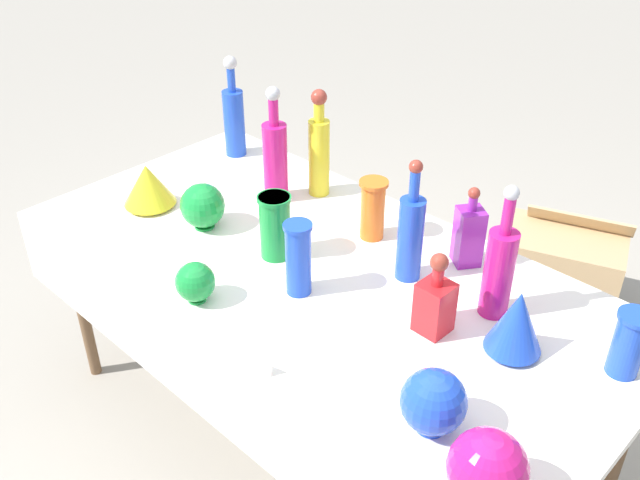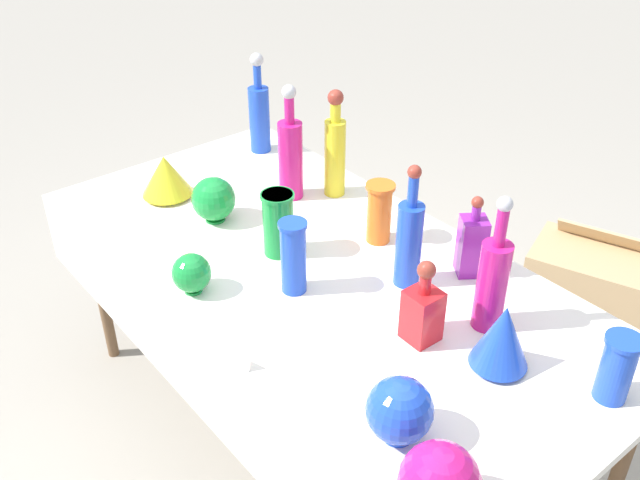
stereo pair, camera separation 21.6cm
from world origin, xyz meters
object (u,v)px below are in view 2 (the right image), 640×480
Objects in this scene: square_decanter_0 at (424,309)px; slender_vase_0 at (378,210)px; tall_bottle_1 at (259,114)px; cardboard_box_behind_left at (587,291)px; fluted_vase_0 at (502,336)px; round_bowl_1 at (400,410)px; tall_bottle_3 at (409,240)px; tall_bottle_2 at (290,155)px; slender_vase_2 at (293,255)px; square_decanter_1 at (472,244)px; slender_vase_3 at (617,366)px; tall_bottle_0 at (335,151)px; round_bowl_0 at (214,199)px; tall_bottle_4 at (492,280)px; fluted_vase_1 at (166,175)px; round_bowl_3 at (192,273)px; slender_vase_1 at (278,222)px.

slender_vase_0 is at bearing 150.88° from square_decanter_0.
tall_bottle_1 is 1.58m from cardboard_box_behind_left.
cardboard_box_behind_left is (-0.39, 1.20, -0.67)m from fluted_vase_0.
slender_vase_0 is at bearing 140.18° from round_bowl_1.
tall_bottle_1 is at bearing 169.59° from tall_bottle_3.
tall_bottle_2 is 1.07× the size of tall_bottle_3.
tall_bottle_3 reaches higher than slender_vase_2.
square_decanter_1 is 0.58m from slender_vase_3.
tall_bottle_0 reaches higher than slender_vase_2.
square_decanter_0 is 0.35m from square_decanter_1.
tall_bottle_3 is at bearing -18.66° from tall_bottle_0.
round_bowl_1 is at bearing -9.93° from round_bowl_0.
tall_bottle_4 is at bearing -76.39° from cardboard_box_behind_left.
slender_vase_3 is at bearing -2.95° from slender_vase_0.
fluted_vase_1 is (-0.28, -0.35, -0.08)m from tall_bottle_2.
fluted_vase_0 is (0.41, -0.08, -0.05)m from tall_bottle_3.
tall_bottle_2 is 2.31× the size of fluted_vase_1.
tall_bottle_1 is at bearing 150.68° from slender_vase_2.
round_bowl_3 is at bearing -146.81° from square_decanter_0.
tall_bottle_0 is 2.08× the size of fluted_vase_0.
round_bowl_1 reaches higher than round_bowl_0.
tall_bottle_0 is at bearing 105.14° from round_bowl_3.
round_bowl_3 is (-0.45, -0.71, -0.04)m from square_decanter_1.
slender_vase_1 reaches higher than cardboard_box_behind_left.
round_bowl_3 reaches higher than cardboard_box_behind_left.
round_bowl_1 is (0.64, -0.54, -0.03)m from slender_vase_0.
tall_bottle_4 reaches higher than tall_bottle_1.
tall_bottle_3 is 2.48× the size of round_bowl_0.
tall_bottle_0 is 1.22m from slender_vase_3.
round_bowl_3 is (0.66, -0.71, -0.09)m from tall_bottle_1.
tall_bottle_2 is at bearing 154.84° from round_bowl_1.
tall_bottle_0 is at bearing 169.37° from tall_bottle_4.
fluted_vase_1 is 1.35m from round_bowl_1.
square_decanter_0 reaches higher than fluted_vase_0.
tall_bottle_1 is at bearing 179.99° from tall_bottle_0.
square_decanter_1 is 0.71m from round_bowl_1.
slender_vase_2 is 1.26× the size of slender_vase_3.
fluted_vase_0 is at bearing -152.66° from slender_vase_3.
slender_vase_0 is 0.63m from round_bowl_3.
round_bowl_0 is (0.35, -0.44, -0.08)m from tall_bottle_1.
fluted_vase_0 reaches higher than fluted_vase_1.
tall_bottle_4 is 1.53× the size of square_decanter_1.
slender_vase_2 is at bearing -29.32° from tall_bottle_1.
slender_vase_3 is at bearing 64.31° from round_bowl_1.
tall_bottle_4 is 0.52m from slender_vase_0.
tall_bottle_4 is at bearing 16.53° from round_bowl_0.
square_decanter_0 is at bearing 19.35° from slender_vase_2.
slender_vase_2 is at bearing -24.03° from slender_vase_1.
tall_bottle_1 reaches higher than fluted_vase_0.
round_bowl_3 is at bearing -88.82° from slender_vase_1.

